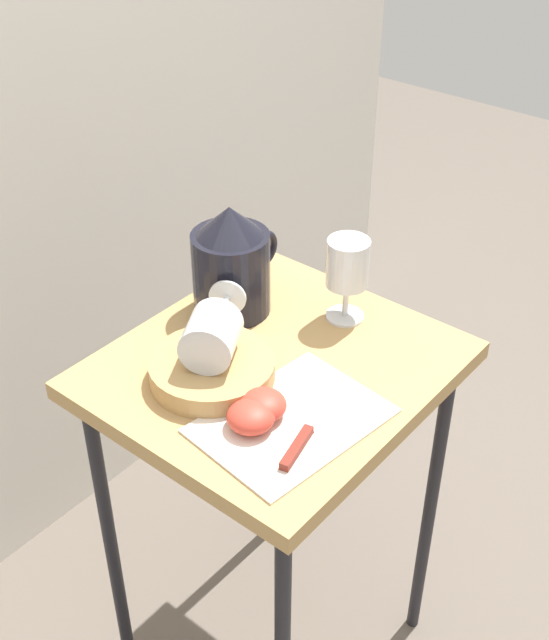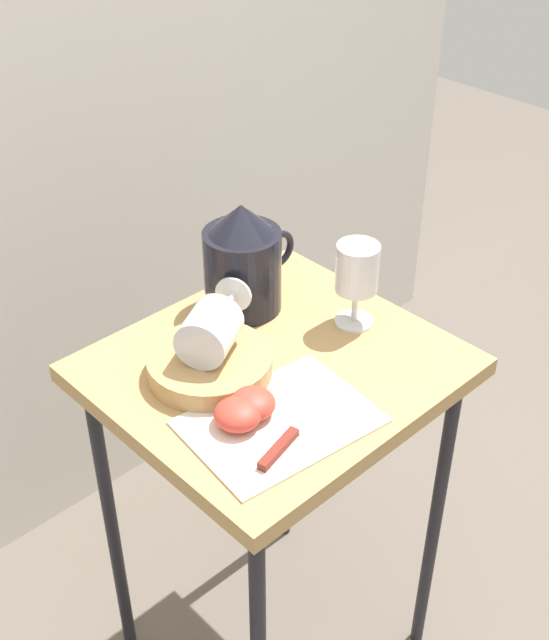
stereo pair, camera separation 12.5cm
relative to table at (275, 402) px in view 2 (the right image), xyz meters
The scene contains 10 objects.
curtain_drape 0.74m from the table, 90.00° to the left, with size 2.40×0.03×2.12m, color silver.
table is the anchor object (origin of this frame).
linen_napkin 0.16m from the table, 130.60° to the right, with size 0.26×0.19×0.00m, color silver.
basket_tray 0.14m from the table, 152.59° to the left, with size 0.19×0.19×0.04m, color tan.
pitcher 0.23m from the table, 64.91° to the left, with size 0.18×0.13×0.19m.
wine_glass_upright 0.25m from the table, ahead, with size 0.07×0.07×0.15m.
wine_glass_tipped_near 0.18m from the table, 147.82° to the left, with size 0.17×0.13×0.08m.
apple_half_left 0.19m from the table, 152.84° to the right, with size 0.07×0.07×0.04m, color #CC3D2D.
apple_half_right 0.16m from the table, 148.16° to the right, with size 0.07×0.07×0.04m, color #CC3D2D.
knife 0.20m from the table, 125.87° to the right, with size 0.22×0.07×0.01m.
Camera 2 is at (-0.71, -0.74, 1.53)m, focal length 47.14 mm.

